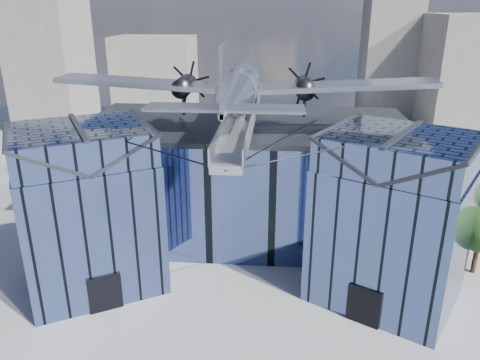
{
  "coord_description": "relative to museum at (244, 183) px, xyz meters",
  "views": [
    {
      "loc": [
        2.71,
        -30.12,
        19.36
      ],
      "look_at": [
        0.0,
        2.0,
        7.2
      ],
      "focal_mm": 35.0,
      "sensor_mm": 36.0,
      "label": 1
    }
  ],
  "objects": [
    {
      "name": "ground_plane",
      "position": [
        -0.0,
        -5.82,
        -5.54
      ],
      "size": [
        120.0,
        120.0,
        0.0
      ],
      "primitive_type": "plane",
      "color": "gray"
    },
    {
      "name": "museum",
      "position": [
        0.0,
        0.0,
        0.0
      ],
      "size": [
        32.88,
        24.5,
        17.6
      ],
      "color": "#44578B",
      "rests_on": "ground"
    },
    {
      "name": "bg_towers",
      "position": [
        1.45,
        44.67,
        4.47
      ],
      "size": [
        77.0,
        24.5,
        26.0
      ],
      "color": "slate",
      "rests_on": "ground"
    }
  ]
}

